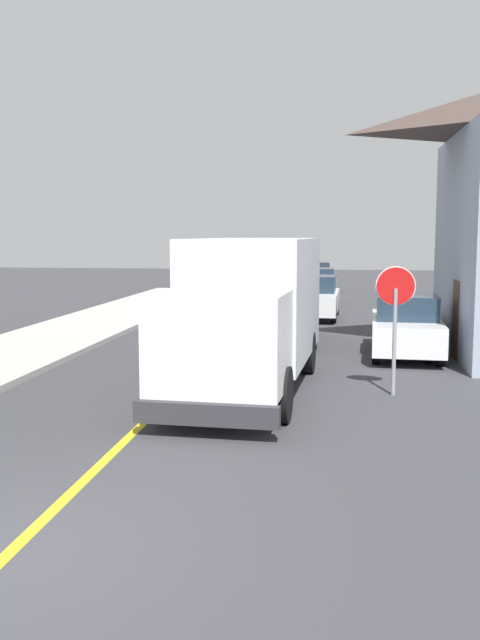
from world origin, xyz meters
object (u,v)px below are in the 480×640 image
(box_truck, at_px, (249,307))
(parked_car_near, at_px, (288,316))
(parked_car_far, at_px, (317,287))
(parked_car_furthest, at_px, (315,277))
(parked_van_across, at_px, (406,327))
(parked_car_mid, at_px, (315,298))
(stop_sign, at_px, (395,305))

(box_truck, relative_size, parked_car_near, 1.64)
(parked_car_far, relative_size, parked_car_furthest, 0.99)
(parked_car_furthest, distance_m, parked_van_across, 22.13)
(parked_car_mid, distance_m, stop_sign, 13.44)
(parked_car_mid, relative_size, parked_car_furthest, 1.00)
(box_truck, distance_m, stop_sign, 3.01)
(parked_car_near, height_order, parked_car_furthest, same)
(parked_car_near, xyz_separation_m, parked_car_furthest, (0.21, 19.72, 0.00))
(parked_car_furthest, bearing_deg, parked_car_far, -87.56)
(parked_car_mid, xyz_separation_m, parked_car_furthest, (-0.41, 13.55, 0.00))
(parked_car_far, bearing_deg, parked_car_furthest, 92.44)
(parked_car_near, relative_size, parked_van_across, 0.99)
(box_truck, relative_size, parked_car_mid, 1.64)
(box_truck, bearing_deg, parked_car_far, 87.46)
(parked_car_mid, height_order, stop_sign, stop_sign)
(parked_car_mid, height_order, parked_car_furthest, same)
(parked_car_far, distance_m, stop_sign, 19.62)
(parked_van_across, relative_size, stop_sign, 1.69)
(parked_car_far, bearing_deg, parked_car_mid, -89.10)
(parked_car_furthest, bearing_deg, parked_car_mid, -88.27)
(parked_car_mid, relative_size, stop_sign, 1.68)
(parked_car_far, height_order, parked_car_furthest, same)
(parked_car_far, relative_size, stop_sign, 1.67)
(parked_car_near, height_order, parked_car_mid, same)
(parked_car_near, bearing_deg, stop_sign, -69.30)
(parked_car_furthest, distance_m, stop_sign, 26.92)
(parked_car_far, height_order, stop_sign, stop_sign)
(parked_car_far, xyz_separation_m, stop_sign, (2.15, -19.48, 1.06))
(box_truck, relative_size, parked_car_far, 1.65)
(box_truck, height_order, parked_car_near, box_truck)
(parked_car_near, bearing_deg, parked_van_across, -32.97)
(parked_car_far, height_order, parked_van_across, same)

